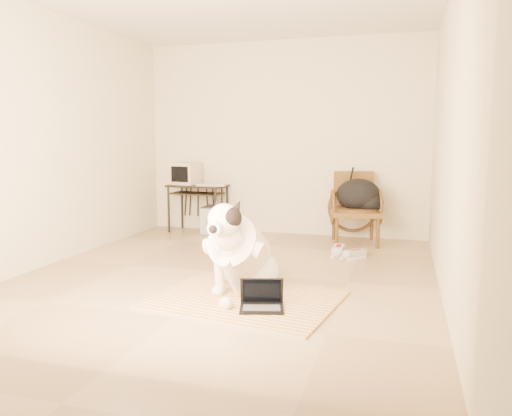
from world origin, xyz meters
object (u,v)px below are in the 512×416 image
at_px(rattan_chair, 355,208).
at_px(computer_desk, 197,192).
at_px(crt_monitor, 186,174).
at_px(pc_tower, 210,219).
at_px(dog, 240,252).
at_px(laptop, 262,301).
at_px(backpack, 360,196).

bearing_deg(rattan_chair, computer_desk, 176.31).
xyz_separation_m(computer_desk, crt_monitor, (-0.20, 0.05, 0.25)).
relative_size(computer_desk, pc_tower, 2.03).
height_order(dog, laptop, dog).
xyz_separation_m(laptop, crt_monitor, (-2.01, 3.01, 0.77)).
distance_m(dog, computer_desk, 2.92).
height_order(computer_desk, rattan_chair, rattan_chair).
relative_size(laptop, computer_desk, 0.46).
xyz_separation_m(crt_monitor, backpack, (2.53, -0.21, -0.23)).
distance_m(dog, pc_tower, 2.81).
bearing_deg(dog, laptop, -53.85).
relative_size(dog, backpack, 2.06).
height_order(computer_desk, crt_monitor, crt_monitor).
bearing_deg(pc_tower, rattan_chair, -3.85).
bearing_deg(dog, rattan_chair, 71.53).
bearing_deg(backpack, crt_monitor, 175.30).
relative_size(dog, crt_monitor, 3.15).
distance_m(dog, crt_monitor, 3.09).
bearing_deg(computer_desk, rattan_chair, -3.69).
xyz_separation_m(pc_tower, rattan_chair, (2.07, -0.14, 0.27)).
bearing_deg(dog, crt_monitor, 123.29).
bearing_deg(pc_tower, crt_monitor, 172.16).
xyz_separation_m(laptop, pc_tower, (-1.62, 2.96, 0.12)).
xyz_separation_m(pc_tower, backpack, (2.14, -0.15, 0.43)).
distance_m(laptop, pc_tower, 3.37).
xyz_separation_m(laptop, backpack, (0.52, 2.80, 0.54)).
distance_m(laptop, computer_desk, 3.51).
height_order(dog, crt_monitor, crt_monitor).
height_order(laptop, computer_desk, computer_desk).
bearing_deg(pc_tower, laptop, -61.32).
bearing_deg(laptop, pc_tower, 118.68).
distance_m(computer_desk, crt_monitor, 0.33).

